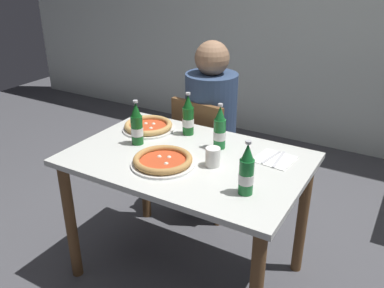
{
  "coord_description": "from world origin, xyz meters",
  "views": [
    {
      "loc": [
        0.96,
        -1.6,
        1.68
      ],
      "look_at": [
        0.0,
        0.05,
        0.8
      ],
      "focal_mm": 38.25,
      "sensor_mm": 36.0,
      "label": 1
    }
  ],
  "objects": [
    {
      "name": "back_wall_tiled",
      "position": [
        0.0,
        2.2,
        1.3
      ],
      "size": [
        7.0,
        0.1,
        2.6
      ],
      "primitive_type": "cube",
      "color": "silver",
      "rests_on": "ground_plane"
    },
    {
      "name": "paper_cup",
      "position": [
        0.16,
        -0.02,
        0.8
      ],
      "size": [
        0.07,
        0.07,
        0.09
      ],
      "primitive_type": "cylinder",
      "color": "white",
      "rests_on": "dining_table_main"
    },
    {
      "name": "ground_plane",
      "position": [
        0.0,
        0.0,
        0.0
      ],
      "size": [
        8.0,
        8.0,
        0.0
      ],
      "primitive_type": "plane",
      "color": "#4C4C51"
    },
    {
      "name": "beer_bottle_right",
      "position": [
        -0.31,
        0.0,
        0.85
      ],
      "size": [
        0.07,
        0.07,
        0.25
      ],
      "color": "#14591E",
      "rests_on": "dining_table_main"
    },
    {
      "name": "beer_bottle_left",
      "position": [
        0.09,
        0.18,
        0.85
      ],
      "size": [
        0.07,
        0.07,
        0.25
      ],
      "color": "#196B2D",
      "rests_on": "dining_table_main"
    },
    {
      "name": "beer_bottle_extra",
      "position": [
        -0.14,
        0.25,
        0.85
      ],
      "size": [
        0.07,
        0.07,
        0.25
      ],
      "color": "#14591E",
      "rests_on": "dining_table_main"
    },
    {
      "name": "pizza_margherita_near",
      "position": [
        -0.38,
        0.19,
        0.77
      ],
      "size": [
        0.3,
        0.3,
        0.04
      ],
      "color": "white",
      "rests_on": "dining_table_main"
    },
    {
      "name": "beer_bottle_center",
      "position": [
        0.4,
        -0.18,
        0.85
      ],
      "size": [
        0.07,
        0.07,
        0.25
      ],
      "color": "#196B2D",
      "rests_on": "dining_table_main"
    },
    {
      "name": "dining_table_main",
      "position": [
        0.0,
        0.0,
        0.64
      ],
      "size": [
        1.2,
        0.8,
        0.75
      ],
      "color": "silver",
      "rests_on": "ground_plane"
    },
    {
      "name": "diner_seated",
      "position": [
        -0.21,
        0.66,
        0.58
      ],
      "size": [
        0.34,
        0.34,
        1.21
      ],
      "color": "#2D3342",
      "rests_on": "ground_plane"
    },
    {
      "name": "napkin_with_cutlery",
      "position": [
        0.4,
        0.19,
        0.75
      ],
      "size": [
        0.2,
        0.2,
        0.01
      ],
      "color": "white",
      "rests_on": "dining_table_main"
    },
    {
      "name": "pizza_marinara_far",
      "position": [
        -0.06,
        -0.13,
        0.77
      ],
      "size": [
        0.32,
        0.32,
        0.04
      ],
      "color": "white",
      "rests_on": "dining_table_main"
    },
    {
      "name": "chair_behind_table",
      "position": [
        -0.22,
        0.61,
        0.48
      ],
      "size": [
        0.44,
        0.44,
        0.85
      ],
      "rotation": [
        0.0,
        0.0,
        3.04
      ],
      "color": "brown",
      "rests_on": "ground_plane"
    }
  ]
}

